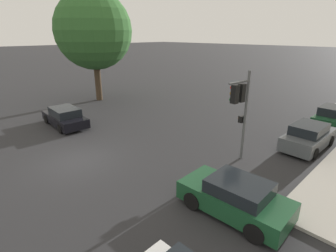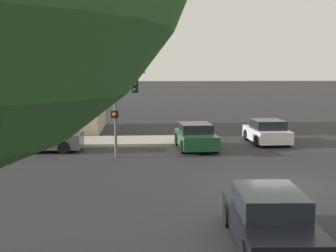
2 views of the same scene
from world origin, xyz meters
TOP-DOWN VIEW (x-y plane):
  - ground_plane at (0.00, 0.00)m, footprint 300.00×300.00m
  - street_tree at (-11.31, 8.09)m, footprint 7.28×7.28m
  - traffic_signal at (5.86, 6.05)m, footprint 0.52×1.70m
  - crossing_car_0 at (8.20, 2.22)m, footprint 4.17×2.13m
  - crossing_car_1 at (-6.00, 2.09)m, footprint 4.55×2.10m
  - parked_car_0 at (8.00, 10.52)m, footprint 1.98×4.27m
  - parked_car_1 at (7.83, 15.90)m, footprint 1.88×3.97m

SIDE VIEW (x-z plane):
  - ground_plane at x=0.00m, z-range 0.00..0.00m
  - crossing_car_1 at x=-6.00m, z-range -0.04..1.33m
  - crossing_car_0 at x=8.20m, z-range -0.02..1.39m
  - parked_car_1 at x=7.83m, z-range -0.04..1.46m
  - parked_car_0 at x=8.00m, z-range -0.04..1.47m
  - traffic_signal at x=5.86m, z-range 0.86..5.60m
  - street_tree at x=-11.31m, z-range 1.51..11.86m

